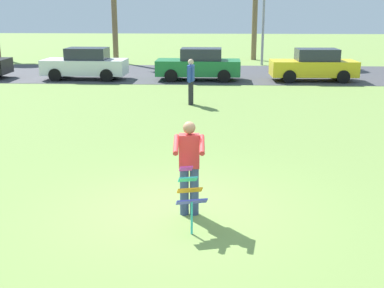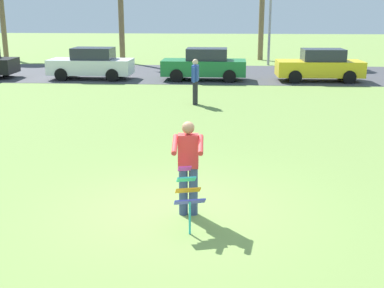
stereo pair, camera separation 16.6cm
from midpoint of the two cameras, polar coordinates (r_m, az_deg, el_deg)
The scene contains 9 objects.
ground_plane at distance 9.41m, azimuth -1.04°, elevation -7.53°, with size 120.00×120.00×0.00m, color olive.
road_strip at distance 28.09m, azimuth 2.26°, elevation 7.95°, with size 120.00×8.00×0.01m, color #424247.
person_kite_flyer at distance 8.89m, azimuth 0.11°, elevation -2.37°, with size 0.55×0.67×1.73m.
kite_held at distance 8.37m, azimuth 0.11°, elevation -5.43°, with size 0.53×0.70×1.05m.
parked_car_white at distance 26.48m, azimuth -11.16°, elevation 8.89°, with size 4.24×1.92×1.60m.
parked_car_green at distance 25.62m, azimuth 1.61°, elevation 8.96°, with size 4.22×1.87×1.60m.
parked_car_yellow at distance 26.05m, azimuth 14.49°, elevation 8.59°, with size 4.25×1.93×1.60m.
streetlight_pole at distance 32.63m, azimuth 9.04°, elevation 15.85°, with size 0.24×1.65×7.00m.
person_walker_far at distance 19.18m, azimuth 0.62°, elevation 7.25°, with size 0.27×0.56×1.73m.
Camera 2 is at (0.82, -8.62, 3.67)m, focal length 47.03 mm.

